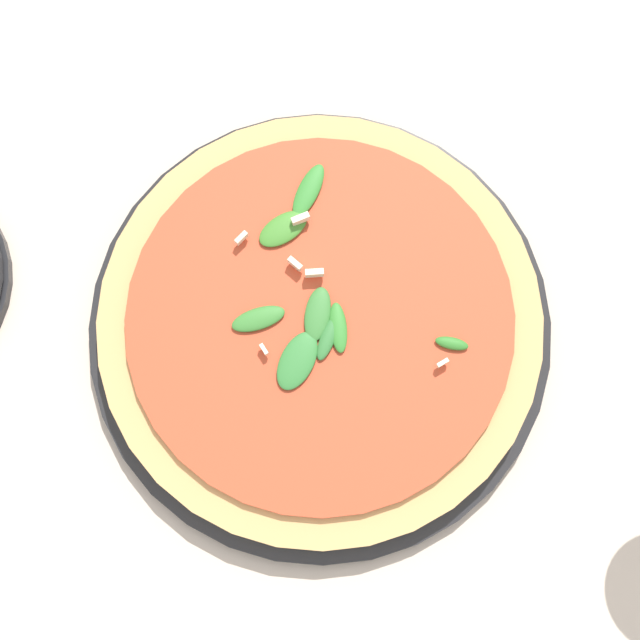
{
  "coord_description": "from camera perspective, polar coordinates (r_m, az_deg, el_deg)",
  "views": [
    {
      "loc": [
        -0.09,
        0.09,
        0.66
      ],
      "look_at": [
        0.02,
        -0.02,
        0.03
      ],
      "focal_mm": 50.0,
      "sensor_mm": 36.0,
      "label": 1
    }
  ],
  "objects": [
    {
      "name": "ground_plane",
      "position": [
        0.67,
        0.17,
        -2.98
      ],
      "size": [
        6.0,
        6.0,
        0.0
      ],
      "primitive_type": "plane",
      "color": "beige"
    },
    {
      "name": "pizza_arugula_main",
      "position": [
        0.66,
        -0.01,
        -0.26
      ],
      "size": [
        0.35,
        0.35,
        0.05
      ],
      "color": "black",
      "rests_on": "ground_plane"
    }
  ]
}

